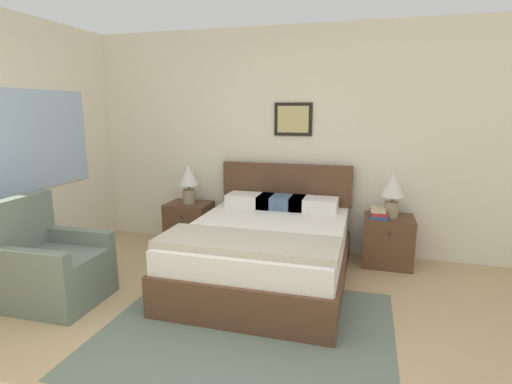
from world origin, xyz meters
The scene contains 12 objects.
wall_back centered at (0.00, 2.89, 1.30)m, with size 7.15×0.09×2.60m.
wall_left centered at (-2.40, 1.43, 1.30)m, with size 0.08×5.26×2.60m.
area_rug_main centered at (0.13, 0.90, 0.00)m, with size 2.19×1.84×0.01m.
bed centered at (0.04, 1.85, 0.32)m, with size 1.54×1.96×1.05m.
armchair centered at (-1.67, 0.91, 0.31)m, with size 0.79×0.70×0.93m.
nightstand_near_window centered at (-1.14, 2.60, 0.27)m, with size 0.52×0.45×0.54m.
nightstand_by_door centered at (1.22, 2.60, 0.27)m, with size 0.52×0.45×0.54m.
table_lamp_near_window centered at (-1.12, 2.58, 0.85)m, with size 0.25×0.25×0.49m.
table_lamp_by_door centered at (1.23, 2.58, 0.85)m, with size 0.25×0.25×0.49m.
book_thick_bottom centered at (1.10, 2.56, 0.55)m, with size 0.18×0.26×0.03m.
book_hardcover_middle centered at (1.10, 2.56, 0.59)m, with size 0.19×0.24×0.04m.
book_novel_upper centered at (1.10, 2.56, 0.63)m, with size 0.16×0.24×0.04m.
Camera 1 is at (0.96, -1.77, 1.69)m, focal length 28.00 mm.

